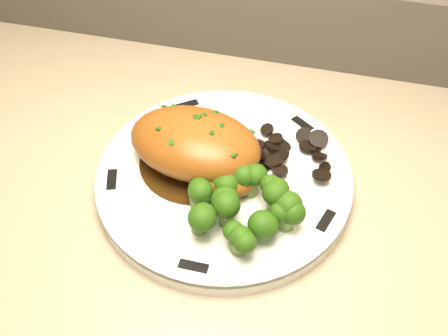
# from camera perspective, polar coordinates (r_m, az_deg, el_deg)

# --- Properties ---
(plate) EXTENTS (0.35, 0.35, 0.02)m
(plate) POSITION_cam_1_polar(r_m,az_deg,el_deg) (0.63, -0.00, -1.19)
(plate) COLOR white
(plate) RESTS_ON counter
(rim_accent_0) EXTENTS (0.03, 0.03, 0.00)m
(rim_accent_0) POSITION_cam_1_polar(r_m,az_deg,el_deg) (0.69, 7.96, 4.44)
(rim_accent_0) COLOR black
(rim_accent_0) RESTS_ON plate
(rim_accent_1) EXTENTS (0.03, 0.03, 0.00)m
(rim_accent_1) POSITION_cam_1_polar(r_m,az_deg,el_deg) (0.71, -3.82, 6.41)
(rim_accent_1) COLOR black
(rim_accent_1) RESTS_ON plate
(rim_accent_2) EXTENTS (0.02, 0.03, 0.00)m
(rim_accent_2) POSITION_cam_1_polar(r_m,az_deg,el_deg) (0.63, -11.32, -1.17)
(rim_accent_2) COLOR black
(rim_accent_2) RESTS_ON plate
(rim_accent_3) EXTENTS (0.03, 0.01, 0.00)m
(rim_accent_3) POSITION_cam_1_polar(r_m,az_deg,el_deg) (0.55, -3.12, -9.95)
(rim_accent_3) COLOR black
(rim_accent_3) RESTS_ON plate
(rim_accent_4) EXTENTS (0.02, 0.03, 0.00)m
(rim_accent_4) POSITION_cam_1_polar(r_m,az_deg,el_deg) (0.59, 10.30, -5.29)
(rim_accent_4) COLOR black
(rim_accent_4) RESTS_ON plate
(gravy_pool) EXTENTS (0.13, 0.13, 0.00)m
(gravy_pool) POSITION_cam_1_polar(r_m,az_deg,el_deg) (0.64, -2.86, 0.68)
(gravy_pool) COLOR #301D08
(gravy_pool) RESTS_ON plate
(chicken_breast) EXTENTS (0.16, 0.12, 0.06)m
(chicken_breast) POSITION_cam_1_polar(r_m,az_deg,el_deg) (0.62, -2.62, 2.13)
(chicken_breast) COLOR #914F19
(chicken_breast) RESTS_ON plate
(mushroom_pile) EXTENTS (0.09, 0.07, 0.02)m
(mushroom_pile) POSITION_cam_1_polar(r_m,az_deg,el_deg) (0.64, 7.15, 1.05)
(mushroom_pile) COLOR black
(mushroom_pile) RESTS_ON plate
(broccoli_florets) EXTENTS (0.12, 0.10, 0.04)m
(broccoli_florets) POSITION_cam_1_polar(r_m,az_deg,el_deg) (0.57, 1.57, -3.79)
(broccoli_florets) COLOR #5B7E35
(broccoli_florets) RESTS_ON plate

